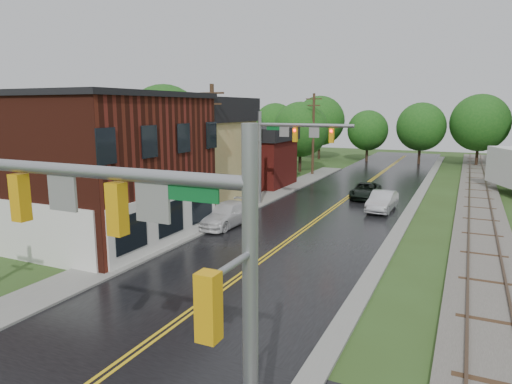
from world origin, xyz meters
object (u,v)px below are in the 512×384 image
Objects in this scene: utility_pole_c at (313,133)px; tree_left_c at (240,135)px; tree_left_a at (69,138)px; pickup_white at (227,215)px; suv_dark at (366,191)px; brick_building at (70,164)px; sedan_silver at (382,201)px; tree_left_b at (165,126)px; utility_pole_b at (213,149)px; traffic_signal_far at (286,142)px; tree_left_e at (301,131)px; traffic_signal_near at (150,240)px.

utility_pole_c is 1.18× the size of tree_left_c.
pickup_white is (15.05, -1.71, -4.38)m from tree_left_a.
tree_left_c is 17.23m from suv_dark.
suv_dark is at bearing 69.28° from pickup_white.
brick_building reaches higher than sedan_silver.
tree_left_b is at bearing 143.42° from pickup_white.
traffic_signal_far is at bearing 56.32° from utility_pole_b.
tree_left_e is at bearing 137.16° from utility_pole_c.
suv_dark is 14.16m from pickup_white.
brick_building is at bearing -136.98° from sedan_silver.
suv_dark is 0.92× the size of pickup_white.
tree_left_a is (-7.36, 6.90, 0.96)m from brick_building.
utility_pole_b is 1.00× the size of utility_pole_c.
traffic_signal_far is at bearing -51.18° from tree_left_c.
tree_left_e is 1.62× the size of pickup_white.
tree_left_a reaches higher than sedan_silver.
traffic_signal_near is 25.94m from traffic_signal_far.
suv_dark is at bearing 27.37° from tree_left_a.
brick_building is 1.59× the size of utility_pole_c.
utility_pole_b reaches higher than brick_building.
tree_left_a is at bearing -161.35° from sedan_silver.
traffic_signal_far is 0.76× the size of tree_left_b.
tree_left_e is at bearing 105.68° from traffic_signal_near.
utility_pole_b is (-10.27, 20.00, -0.25)m from traffic_signal_near.
utility_pole_b is at bearing -41.86° from tree_left_b.
traffic_signal_near is at bearing -54.51° from tree_left_b.
utility_pole_b is at bearing -123.68° from traffic_signal_far.
sedan_silver is 11.83m from pickup_white.
utility_pole_c is 2.03× the size of sedan_silver.
tree_left_a is 18.98m from tree_left_c.
utility_pole_b is 1.18× the size of tree_left_c.
utility_pole_c is at bearing 90.00° from utility_pole_b.
traffic_signal_far is (-6.94, 25.00, 0.01)m from traffic_signal_near.
brick_building is 2.84× the size of pickup_white.
brick_building is at bearing -131.09° from suv_dark.
tree_left_c is at bearing 128.82° from traffic_signal_far.
tree_left_c is at bearing 114.56° from traffic_signal_near.
tree_left_b is 19.94m from suv_dark.
utility_pole_b is at bearing -130.26° from suv_dark.
utility_pole_b is at bearing 117.19° from traffic_signal_near.
suv_dark is at bearing 2.99° from tree_left_b.
tree_left_c is at bearing 119.99° from pickup_white.
tree_left_e is 17.07m from suv_dark.
traffic_signal_far is 0.90× the size of tree_left_e.
brick_building is 9.88m from pickup_white.
utility_pole_b is (-3.33, -5.00, -0.25)m from traffic_signal_far.
tree_left_e is at bearing 83.29° from brick_building.
brick_building is at bearing -43.13° from tree_left_a.
traffic_signal_near reaches higher than suv_dark.
traffic_signal_near is 36.73m from tree_left_b.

